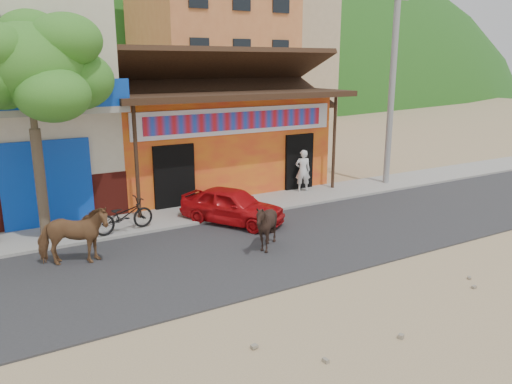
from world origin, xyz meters
TOP-DOWN VIEW (x-y plane):
  - ground at (0.00, 0.00)m, footprint 120.00×120.00m
  - road at (0.00, 2.50)m, footprint 60.00×5.00m
  - sidewalk at (0.00, 6.00)m, footprint 60.00×2.00m
  - dance_club at (2.00, 10.00)m, footprint 8.00×6.00m
  - apartment_front at (9.00, 24.00)m, footprint 9.00×9.00m
  - apartment_rear at (18.00, 30.00)m, footprint 8.00×8.00m
  - hillside at (0.00, 70.00)m, footprint 100.00×40.00m
  - tree at (-4.60, 5.80)m, footprint 3.00×3.00m
  - utility_pole at (8.20, 6.00)m, footprint 0.24×0.24m
  - cow_tan at (-4.24, 3.70)m, footprint 1.85×1.24m
  - cow_dark at (0.25, 2.21)m, footprint 1.21×1.09m
  - red_car at (0.54, 4.66)m, footprint 2.80×3.43m
  - scooter at (-2.59, 5.30)m, footprint 1.86×0.93m
  - pedestrian at (4.50, 6.56)m, footprint 0.67×0.56m

SIDE VIEW (x-z plane):
  - ground at x=0.00m, z-range 0.00..0.00m
  - road at x=0.00m, z-range 0.00..0.04m
  - sidewalk at x=0.00m, z-range 0.00..0.12m
  - scooter at x=-2.59m, z-range 0.12..1.05m
  - red_car at x=0.54m, z-range 0.04..1.14m
  - cow_dark at x=0.25m, z-range 0.04..1.34m
  - cow_tan at x=-4.24m, z-range 0.04..1.48m
  - pedestrian at x=4.50m, z-range 0.12..1.68m
  - dance_club at x=2.00m, z-range 0.00..3.60m
  - tree at x=-4.60m, z-range 0.12..6.12m
  - utility_pole at x=8.20m, z-range 0.12..8.12m
  - apartment_rear at x=18.00m, z-range 0.00..10.00m
  - apartment_front at x=9.00m, z-range 0.00..12.00m
  - hillside at x=0.00m, z-range 0.00..24.00m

